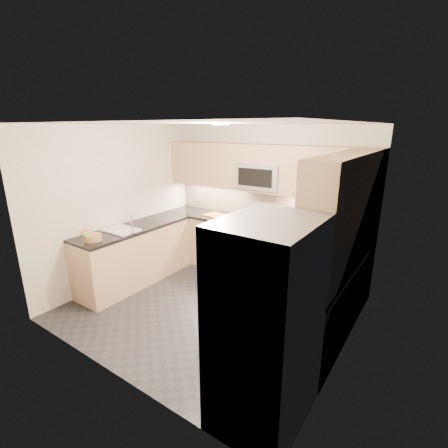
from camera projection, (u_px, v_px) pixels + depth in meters
floor at (210, 307)px, 4.61m from camera, size 3.60×3.20×0.00m
ceiling at (208, 123)px, 3.89m from camera, size 3.60×3.20×0.02m
wall_back at (266, 201)px, 5.51m from camera, size 3.60×0.02×2.50m
wall_front at (104, 263)px, 2.99m from camera, size 3.60×0.02×2.50m
wall_left at (120, 205)px, 5.23m from camera, size 0.02×3.20×2.50m
wall_right at (351, 251)px, 3.27m from camera, size 0.02×3.20×2.50m
base_cab_back_left at (205, 238)px, 6.10m from camera, size 1.42×0.60×0.90m
base_cab_back_right at (319, 265)px, 4.91m from camera, size 1.42×0.60×0.90m
base_cab_right at (320, 306)px, 3.78m from camera, size 0.60×1.70×0.90m
base_cab_peninsula at (136, 255)px, 5.29m from camera, size 0.60×2.00×0.90m
countertop_back_left at (204, 214)px, 5.96m from camera, size 1.42×0.63×0.04m
countertop_back_right at (321, 236)px, 4.78m from camera, size 1.42×0.63×0.04m
countertop_right at (324, 269)px, 3.65m from camera, size 0.63×1.70×0.04m
countertop_peninsula at (134, 228)px, 5.16m from camera, size 0.63×2.00×0.04m
upper_cab_back at (262, 168)px, 5.21m from camera, size 3.60×0.35×0.75m
upper_cab_right at (347, 189)px, 3.42m from camera, size 0.35×1.95×0.75m
backsplash_back at (265, 204)px, 5.53m from camera, size 3.60×0.01×0.51m
backsplash_right at (360, 244)px, 3.65m from camera, size 0.01×2.30×0.51m
gas_range at (255, 250)px, 5.48m from camera, size 0.76×0.65×0.91m
range_cooktop at (256, 224)px, 5.35m from camera, size 0.76×0.65×0.03m
oven_door_glass at (245, 257)px, 5.23m from camera, size 0.62×0.02×0.45m
oven_handle at (245, 241)px, 5.13m from camera, size 0.60×0.02×0.02m
microwave at (261, 176)px, 5.23m from camera, size 0.76×0.40×0.40m
microwave_door at (255, 178)px, 5.07m from camera, size 0.60×0.01×0.28m
refrigerator at (266, 325)px, 2.66m from camera, size 0.70×0.90×1.80m
fridge_handle_left at (217, 315)px, 2.70m from camera, size 0.02×0.02×1.20m
fridge_handle_right at (240, 297)px, 2.98m from camera, size 0.02×0.02×1.20m
sink_basin at (121, 234)px, 4.97m from camera, size 0.52×0.38×0.16m
faucet at (132, 225)px, 4.77m from camera, size 0.03×0.03×0.28m
utensil_bowl at (357, 234)px, 4.51m from camera, size 0.40×0.40×0.18m
cutting_board at (218, 215)px, 5.78m from camera, size 0.49×0.38×0.01m
fruit_basket at (93, 238)px, 4.50m from camera, size 0.30×0.30×0.09m
fruit_apple at (84, 232)px, 4.50m from camera, size 0.08×0.08×0.08m
fruit_pear at (85, 235)px, 4.41m from camera, size 0.06×0.06×0.06m
dish_towel_check at (237, 250)px, 5.24m from camera, size 0.19×0.06×0.36m
dish_towel_blue at (246, 252)px, 5.14m from camera, size 0.19×0.09×0.38m
fruit_orange at (83, 234)px, 4.45m from camera, size 0.07×0.07×0.07m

